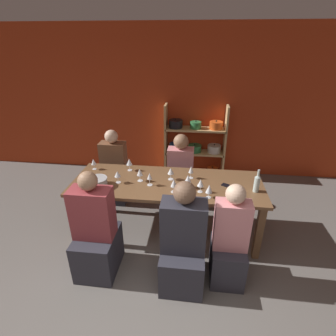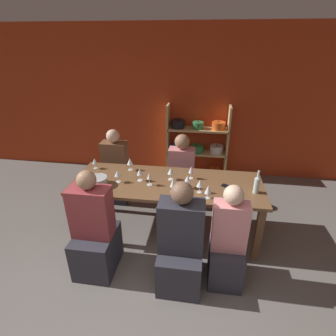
{
  "view_description": "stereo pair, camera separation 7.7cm",
  "coord_description": "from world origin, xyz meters",
  "px_view_note": "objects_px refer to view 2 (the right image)",
  "views": [
    {
      "loc": [
        0.43,
        -1.03,
        2.39
      ],
      "look_at": [
        0.08,
        1.97,
        0.93
      ],
      "focal_mm": 28.0,
      "sensor_mm": 36.0,
      "label": 1
    },
    {
      "loc": [
        0.5,
        -1.02,
        2.39
      ],
      "look_at": [
        0.08,
        1.97,
        0.93
      ],
      "focal_mm": 28.0,
      "sensor_mm": 36.0,
      "label": 2
    }
  ],
  "objects_px": {
    "wine_bottle_green": "(257,184)",
    "person_near_a": "(181,248)",
    "wine_glass_red_e": "(149,176)",
    "person_far_a": "(181,178)",
    "shelf_unit": "(197,147)",
    "person_near_b": "(95,236)",
    "wine_glass_empty_b": "(200,183)",
    "person_far_b": "(117,174)",
    "wine_glass_white_a": "(130,162)",
    "wine_glass_red_a": "(118,174)",
    "wine_glass_white_b": "(95,161)",
    "dining_table": "(167,188)",
    "person_near_c": "(227,247)",
    "cell_phone": "(228,187)",
    "wine_glass_white_d": "(208,190)",
    "wine_glass_red_d": "(188,179)",
    "wine_glass_red_b": "(171,171)",
    "mixing_bowl": "(97,181)",
    "wine_glass_empty_a": "(173,183)",
    "wine_glass_white_c": "(140,172)",
    "wine_glass_red_c": "(191,170)"
  },
  "relations": [
    {
      "from": "wine_glass_empty_b",
      "to": "person_far_b",
      "type": "bearing_deg",
      "value": 144.97
    },
    {
      "from": "wine_glass_red_b",
      "to": "person_near_c",
      "type": "distance_m",
      "value": 1.15
    },
    {
      "from": "wine_bottle_green",
      "to": "person_near_b",
      "type": "distance_m",
      "value": 1.94
    },
    {
      "from": "dining_table",
      "to": "wine_glass_white_d",
      "type": "bearing_deg",
      "value": -31.04
    },
    {
      "from": "wine_glass_white_c",
      "to": "wine_glass_red_e",
      "type": "xyz_separation_m",
      "value": [
        0.14,
        -0.09,
        -0.0
      ]
    },
    {
      "from": "wine_glass_red_c",
      "to": "wine_glass_red_e",
      "type": "xyz_separation_m",
      "value": [
        -0.5,
        -0.24,
        -0.0
      ]
    },
    {
      "from": "mixing_bowl",
      "to": "shelf_unit",
      "type": "bearing_deg",
      "value": 59.39
    },
    {
      "from": "wine_glass_red_b",
      "to": "wine_glass_empty_a",
      "type": "bearing_deg",
      "value": -77.63
    },
    {
      "from": "shelf_unit",
      "to": "wine_glass_white_a",
      "type": "relative_size",
      "value": 7.9
    },
    {
      "from": "person_near_a",
      "to": "person_near_c",
      "type": "xyz_separation_m",
      "value": [
        0.48,
        0.09,
        -0.0
      ]
    },
    {
      "from": "dining_table",
      "to": "wine_glass_white_c",
      "type": "height_order",
      "value": "wine_glass_white_c"
    },
    {
      "from": "person_far_a",
      "to": "person_near_c",
      "type": "distance_m",
      "value": 1.64
    },
    {
      "from": "wine_glass_red_e",
      "to": "person_far_a",
      "type": "distance_m",
      "value": 1.07
    },
    {
      "from": "wine_glass_empty_a",
      "to": "wine_glass_white_a",
      "type": "xyz_separation_m",
      "value": [
        -0.66,
        0.51,
        0.0
      ]
    },
    {
      "from": "wine_glass_white_d",
      "to": "wine_glass_empty_b",
      "type": "relative_size",
      "value": 0.99
    },
    {
      "from": "wine_glass_white_c",
      "to": "wine_glass_white_d",
      "type": "height_order",
      "value": "wine_glass_white_c"
    },
    {
      "from": "mixing_bowl",
      "to": "person_near_a",
      "type": "relative_size",
      "value": 0.2
    },
    {
      "from": "wine_glass_empty_a",
      "to": "wine_glass_white_d",
      "type": "bearing_deg",
      "value": -10.65
    },
    {
      "from": "wine_glass_red_b",
      "to": "person_near_c",
      "type": "bearing_deg",
      "value": -48.3
    },
    {
      "from": "person_near_b",
      "to": "person_far_b",
      "type": "xyz_separation_m",
      "value": [
        -0.24,
        1.5,
        -0.02
      ]
    },
    {
      "from": "person_near_a",
      "to": "wine_glass_empty_a",
      "type": "bearing_deg",
      "value": 105.03
    },
    {
      "from": "wine_glass_empty_a",
      "to": "person_near_a",
      "type": "distance_m",
      "value": 0.74
    },
    {
      "from": "wine_glass_white_c",
      "to": "wine_glass_empty_a",
      "type": "bearing_deg",
      "value": -26.41
    },
    {
      "from": "wine_glass_white_b",
      "to": "person_near_a",
      "type": "distance_m",
      "value": 1.74
    },
    {
      "from": "wine_glass_white_c",
      "to": "person_near_b",
      "type": "relative_size",
      "value": 0.13
    },
    {
      "from": "mixing_bowl",
      "to": "wine_glass_white_a",
      "type": "distance_m",
      "value": 0.55
    },
    {
      "from": "wine_glass_red_d",
      "to": "person_far_b",
      "type": "height_order",
      "value": "person_far_b"
    },
    {
      "from": "wine_glass_white_a",
      "to": "person_near_c",
      "type": "bearing_deg",
      "value": -37.34
    },
    {
      "from": "wine_bottle_green",
      "to": "person_far_a",
      "type": "relative_size",
      "value": 0.25
    },
    {
      "from": "wine_bottle_green",
      "to": "person_near_a",
      "type": "bearing_deg",
      "value": -139.69
    },
    {
      "from": "mixing_bowl",
      "to": "person_far_a",
      "type": "relative_size",
      "value": 0.22
    },
    {
      "from": "wine_bottle_green",
      "to": "person_near_a",
      "type": "relative_size",
      "value": 0.23
    },
    {
      "from": "wine_glass_red_a",
      "to": "person_near_a",
      "type": "distance_m",
      "value": 1.22
    },
    {
      "from": "wine_glass_empty_b",
      "to": "person_near_c",
      "type": "distance_m",
      "value": 0.76
    },
    {
      "from": "shelf_unit",
      "to": "person_near_b",
      "type": "bearing_deg",
      "value": -111.92
    },
    {
      "from": "wine_glass_white_d",
      "to": "person_far_b",
      "type": "height_order",
      "value": "person_far_b"
    },
    {
      "from": "wine_bottle_green",
      "to": "wine_glass_red_b",
      "type": "xyz_separation_m",
      "value": [
        -1.04,
        0.19,
        0.0
      ]
    },
    {
      "from": "shelf_unit",
      "to": "person_near_b",
      "type": "xyz_separation_m",
      "value": [
        -1.01,
        -2.51,
        -0.14
      ]
    },
    {
      "from": "dining_table",
      "to": "wine_bottle_green",
      "type": "distance_m",
      "value": 1.1
    },
    {
      "from": "cell_phone",
      "to": "wine_glass_empty_b",
      "type": "bearing_deg",
      "value": -152.74
    },
    {
      "from": "person_near_a",
      "to": "person_near_c",
      "type": "bearing_deg",
      "value": 10.58
    },
    {
      "from": "wine_bottle_green",
      "to": "wine_glass_white_b",
      "type": "relative_size",
      "value": 1.87
    },
    {
      "from": "wine_glass_white_a",
      "to": "person_far_b",
      "type": "distance_m",
      "value": 0.77
    },
    {
      "from": "wine_glass_white_d",
      "to": "person_near_c",
      "type": "xyz_separation_m",
      "value": [
        0.23,
        -0.4,
        -0.45
      ]
    },
    {
      "from": "wine_bottle_green",
      "to": "wine_glass_white_a",
      "type": "relative_size",
      "value": 1.65
    },
    {
      "from": "wine_glass_white_b",
      "to": "cell_phone",
      "type": "height_order",
      "value": "wine_glass_white_b"
    },
    {
      "from": "wine_glass_empty_a",
      "to": "wine_glass_red_a",
      "type": "distance_m",
      "value": 0.74
    },
    {
      "from": "wine_glass_red_a",
      "to": "person_near_b",
      "type": "bearing_deg",
      "value": -97.29
    },
    {
      "from": "dining_table",
      "to": "person_near_c",
      "type": "relative_size",
      "value": 2.04
    },
    {
      "from": "wine_glass_red_d",
      "to": "person_near_b",
      "type": "xyz_separation_m",
      "value": [
        -0.97,
        -0.64,
        -0.44
      ]
    }
  ]
}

